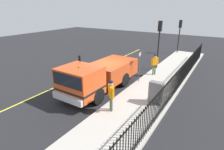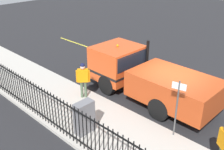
{
  "view_description": "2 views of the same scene",
  "coord_description": "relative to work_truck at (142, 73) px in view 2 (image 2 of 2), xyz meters",
  "views": [
    {
      "loc": [
        7.02,
        -10.24,
        5.26
      ],
      "look_at": [
        1.85,
        -1.99,
        1.64
      ],
      "focal_mm": 29.6,
      "sensor_mm": 36.0,
      "label": 1
    },
    {
      "loc": [
        9.32,
        5.27,
        6.31
      ],
      "look_at": [
        1.98,
        -1.77,
        1.52
      ],
      "focal_mm": 42.59,
      "sensor_mm": 36.0,
      "label": 2
    }
  ],
  "objects": [
    {
      "name": "utility_cabinet",
      "position": [
        3.8,
        0.34,
        -0.41
      ],
      "size": [
        0.75,
        0.38,
        1.26
      ],
      "primitive_type": "cube",
      "color": "slate",
      "rests_on": "sidewalk_slab"
    },
    {
      "name": "traffic_cone",
      "position": [
        -1.75,
        1.7,
        -0.8
      ],
      "size": [
        0.52,
        0.52,
        0.74
      ],
      "primitive_type": "cone",
      "color": "orange",
      "rests_on": "ground"
    },
    {
      "name": "lane_marking",
      "position": [
        -2.91,
        1.43,
        -1.17
      ],
      "size": [
        0.12,
        23.54,
        0.01
      ],
      "primitive_type": "cube",
      "color": "yellow",
      "rests_on": "ground"
    },
    {
      "name": "ground_plane",
      "position": [
        -0.36,
        1.43,
        -1.17
      ],
      "size": [
        57.53,
        57.53,
        0.0
      ],
      "primitive_type": "plane",
      "color": "#232326",
      "rests_on": "ground"
    },
    {
      "name": "work_truck",
      "position": [
        0.0,
        0.0,
        0.0
      ],
      "size": [
        2.38,
        6.38,
        2.41
      ],
      "rotation": [
        0.0,
        0.0,
        3.12
      ],
      "color": "#D84C1E",
      "rests_on": "ground"
    },
    {
      "name": "street_sign",
      "position": [
        1.66,
        2.84,
        0.35
      ],
      "size": [
        0.13,
        0.5,
        2.21
      ],
      "color": "#4C4C4C",
      "rests_on": "sidewalk_slab"
    },
    {
      "name": "iron_fence",
      "position": [
        4.44,
        1.43,
        -0.27
      ],
      "size": [
        0.04,
        22.26,
        1.52
      ],
      "color": "black",
      "rests_on": "sidewalk_slab"
    },
    {
      "name": "worker_standing",
      "position": [
        2.12,
        -1.66,
        0.0
      ],
      "size": [
        0.5,
        0.48,
        1.7
      ],
      "rotation": [
        0.0,
        0.0,
        2.4
      ],
      "color": "orange",
      "rests_on": "sidewalk_slab"
    },
    {
      "name": "sidewalk_slab",
      "position": [
        3.05,
        1.43,
        -1.1
      ],
      "size": [
        3.09,
        26.15,
        0.14
      ],
      "primitive_type": "cube",
      "color": "#B7B2A8",
      "rests_on": "ground"
    }
  ]
}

